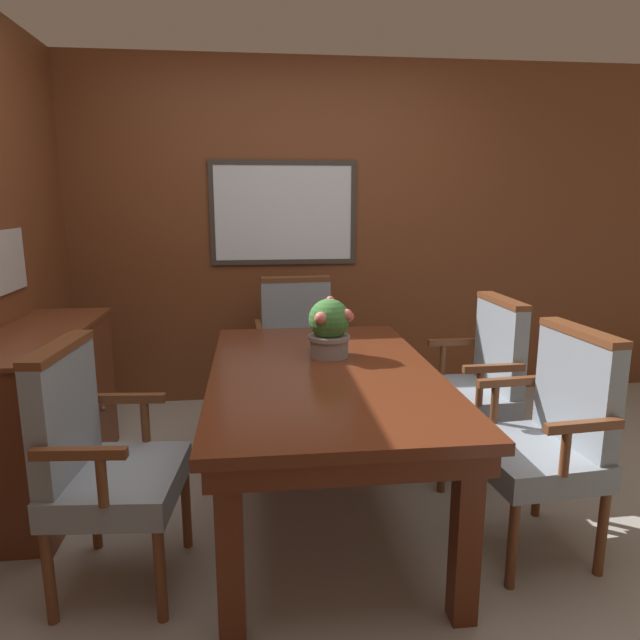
# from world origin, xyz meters

# --- Properties ---
(ground_plane) EXTENTS (14.00, 14.00, 0.00)m
(ground_plane) POSITION_xyz_m (0.00, 0.00, 0.00)
(ground_plane) COLOR #A39E93
(wall_back) EXTENTS (7.20, 0.08, 2.45)m
(wall_back) POSITION_xyz_m (-0.00, 1.89, 1.23)
(wall_back) COLOR brown
(wall_back) RESTS_ON ground_plane
(dining_table) EXTENTS (1.03, 1.73, 0.72)m
(dining_table) POSITION_xyz_m (-0.03, 0.19, 0.63)
(dining_table) COLOR #562614
(dining_table) RESTS_ON ground_plane
(chair_right_near) EXTENTS (0.50, 0.59, 0.97)m
(chair_right_near) POSITION_xyz_m (0.88, -0.18, 0.53)
(chair_right_near) COLOR brown
(chair_right_near) RESTS_ON ground_plane
(chair_head_far) EXTENTS (0.58, 0.48, 0.97)m
(chair_head_far) POSITION_xyz_m (-0.05, 1.40, 0.53)
(chair_head_far) COLOR brown
(chair_head_far) RESTS_ON ground_plane
(chair_right_far) EXTENTS (0.47, 0.57, 0.97)m
(chair_right_far) POSITION_xyz_m (0.87, 0.55, 0.53)
(chair_right_far) COLOR brown
(chair_right_far) RESTS_ON ground_plane
(chair_left_near) EXTENTS (0.50, 0.59, 0.97)m
(chair_left_near) POSITION_xyz_m (-0.94, -0.21, 0.53)
(chair_left_near) COLOR brown
(chair_left_near) RESTS_ON ground_plane
(potted_plant) EXTENTS (0.22, 0.22, 0.30)m
(potted_plant) POSITION_xyz_m (0.03, 0.41, 0.87)
(potted_plant) COLOR gray
(potted_plant) RESTS_ON dining_table
(sideboard_cabinet) EXTENTS (0.44, 1.26, 0.84)m
(sideboard_cabinet) POSITION_xyz_m (-1.41, 0.58, 0.42)
(sideboard_cabinet) COLOR brown
(sideboard_cabinet) RESTS_ON ground_plane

